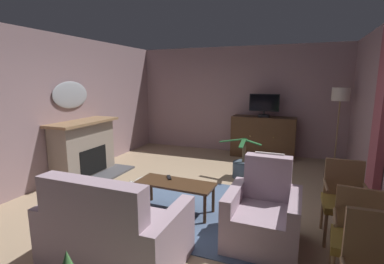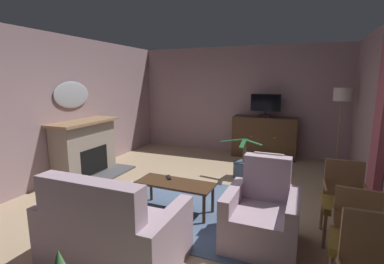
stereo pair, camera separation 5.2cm
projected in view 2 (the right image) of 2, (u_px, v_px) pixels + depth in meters
The scene contains 18 objects.
ground_plane at pixel (185, 205), 4.38m from camera, with size 5.92×7.60×0.04m, color tan.
wall_back at pixel (238, 100), 7.35m from camera, with size 5.92×0.10×2.74m, color gray.
wall_left at pixel (49, 109), 5.11m from camera, with size 0.10×7.60×2.74m, color gray.
curtain_panel_far at pixel (383, 110), 3.73m from camera, with size 0.10×0.44×2.30m, color #A34C56.
rug_central at pixel (193, 208), 4.21m from camera, with size 2.52×2.17×0.01m, color slate.
fireplace at pixel (86, 149), 5.60m from camera, with size 0.94×1.51×1.11m.
wall_mirror_oval at pixel (72, 95), 5.49m from camera, with size 0.06×0.89×0.53m, color #B2B7BF.
tv_cabinet at pixel (264, 138), 6.92m from camera, with size 1.53×0.51×1.01m.
television at pixel (266, 105), 6.72m from camera, with size 0.71×0.20×0.56m.
coffee_table at pixel (175, 186), 4.04m from camera, with size 1.15×0.48×0.45m.
tv_remote at pixel (169, 177), 4.21m from camera, with size 0.17×0.05×0.02m, color black.
sofa_floral at pixel (112, 233), 2.92m from camera, with size 1.42×0.91×1.01m.
armchair_by_fireplace at pixel (262, 217), 3.28m from camera, with size 0.83×0.84×1.01m.
side_chair_nearest_door at pixel (356, 237), 2.54m from camera, with size 0.47×0.48×0.91m.
side_chair_beside_plant at pixel (344, 199), 3.32m from camera, with size 0.49×0.51×0.95m.
potted_plant_on_hearth_side at pixel (244, 168), 5.49m from camera, with size 0.83×0.64×0.79m.
cat at pixel (141, 182), 5.05m from camera, with size 0.27×0.70×0.19m.
floor_lamp at pixel (342, 101), 5.87m from camera, with size 0.35×0.35×1.74m.
Camera 2 is at (1.62, -3.76, 1.91)m, focal length 26.19 mm.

